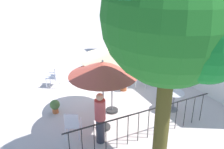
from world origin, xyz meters
TOP-DOWN VIEW (x-y plane):
  - ground_plane at (0.00, 0.00)m, footprint 60.00×60.00m
  - villa_facade at (0.00, 3.99)m, footprint 8.97×0.30m
  - terrace_railing at (3.07, 0.00)m, footprint 0.03×4.94m
  - shade_tree at (4.29, -0.23)m, footprint 3.11×2.96m
  - patio_umbrella_0 at (2.02, -0.83)m, footprint 2.06×2.06m
  - patio_umbrella_1 at (1.22, -0.14)m, footprint 2.18×2.18m
  - cafe_table_0 at (2.11, 1.90)m, footprint 0.71×0.71m
  - patio_chair_0 at (2.09, -1.88)m, footprint 0.59×0.60m
  - patio_chair_1 at (-1.68, -1.44)m, footprint 0.65×0.65m
  - patio_chair_2 at (-1.94, 1.81)m, footprint 0.56×0.57m
  - patio_chair_3 at (-1.64, -0.02)m, footprint 0.57×0.54m
  - patio_chair_4 at (-0.01, 1.92)m, footprint 0.63×0.62m
  - potted_plant_0 at (-2.02, 0.57)m, footprint 0.34×0.34m
  - potted_plant_1 at (0.40, -1.99)m, footprint 0.35×0.35m
  - potted_plant_2 at (-1.33, 0.75)m, footprint 0.27×0.27m
  - potted_plant_3 at (-0.04, 1.02)m, footprint 0.37×0.37m
  - standing_person at (2.60, -1.20)m, footprint 0.35×0.35m

SIDE VIEW (x-z plane):
  - ground_plane at x=0.00m, z-range 0.00..0.00m
  - potted_plant_1 at x=0.40m, z-range 0.04..0.54m
  - potted_plant_3 at x=-0.04m, z-range 0.03..0.56m
  - potted_plant_0 at x=-2.02m, z-range 0.06..0.63m
  - potted_plant_2 at x=-1.33m, z-range -0.01..0.94m
  - patio_chair_4 at x=-0.01m, z-range 0.07..0.92m
  - cafe_table_0 at x=2.11m, z-range 0.14..0.86m
  - patio_chair_1 at x=-1.68m, z-range 0.06..0.97m
  - patio_chair_2 at x=-1.94m, z-range 0.08..0.99m
  - patio_chair_0 at x=2.09m, z-range 0.07..1.01m
  - patio_chair_3 at x=-1.64m, z-range 0.07..1.04m
  - terrace_railing at x=3.07m, z-range 0.17..1.19m
  - standing_person at x=2.60m, z-range 0.02..1.67m
  - villa_facade at x=0.00m, z-range 0.00..3.90m
  - patio_umbrella_0 at x=2.02m, z-range 0.89..3.28m
  - patio_umbrella_1 at x=1.22m, z-range 0.97..3.40m
  - shade_tree at x=4.29m, z-range 1.25..6.72m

